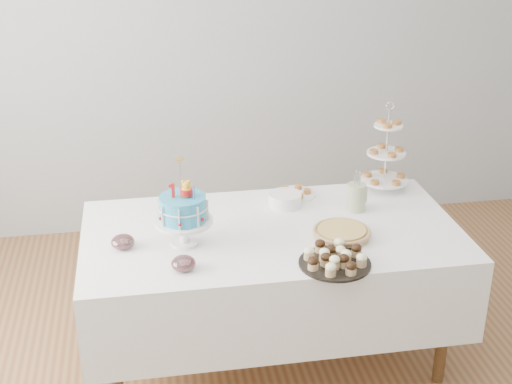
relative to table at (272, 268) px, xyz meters
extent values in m
cube|color=#9B9EA0|center=(0.00, 1.70, 0.81)|extent=(5.00, 0.04, 2.70)
cube|color=white|center=(0.00, 0.00, 0.00)|extent=(1.92, 1.02, 0.45)
cylinder|color=brown|center=(-0.82, -0.37, -0.21)|extent=(0.06, 0.06, 0.67)
cylinder|color=brown|center=(0.82, -0.37, -0.21)|extent=(0.06, 0.06, 0.67)
cylinder|color=brown|center=(-0.82, 0.37, -0.21)|extent=(0.06, 0.06, 0.67)
cylinder|color=brown|center=(0.82, 0.37, -0.21)|extent=(0.06, 0.06, 0.67)
cylinder|color=#2D97C5|center=(-0.45, -0.08, 0.42)|extent=(0.22, 0.22, 0.12)
torus|color=silver|center=(-0.45, -0.08, 0.43)|extent=(0.24, 0.24, 0.01)
cube|color=#B31513|center=(-0.49, -0.08, 0.52)|extent=(0.02, 0.02, 0.07)
cylinder|color=blue|center=(-0.40, -0.13, 0.52)|extent=(0.01, 0.01, 0.07)
cylinder|color=silver|center=(-0.46, -0.05, 0.57)|extent=(0.00, 0.00, 0.17)
cylinder|color=gold|center=(-0.46, -0.05, 0.66)|extent=(0.04, 0.04, 0.01)
cylinder|color=black|center=(0.22, -0.40, 0.23)|extent=(0.34, 0.34, 0.01)
ellipsoid|color=black|center=(0.15, -0.40, 0.28)|extent=(0.05, 0.05, 0.04)
ellipsoid|color=#FFF6C5|center=(0.29, -0.40, 0.28)|extent=(0.05, 0.05, 0.04)
cylinder|color=tan|center=(0.33, -0.14, 0.24)|extent=(0.27, 0.27, 0.03)
cylinder|color=#AE8843|center=(0.33, -0.14, 0.26)|extent=(0.24, 0.24, 0.02)
torus|color=tan|center=(0.33, -0.14, 0.26)|extent=(0.29, 0.29, 0.02)
cylinder|color=silver|center=(0.73, 0.40, 0.47)|extent=(0.01, 0.01, 0.48)
cylinder|color=white|center=(0.73, 0.40, 0.28)|extent=(0.27, 0.27, 0.01)
cylinder|color=white|center=(0.73, 0.40, 0.45)|extent=(0.22, 0.22, 0.01)
cylinder|color=white|center=(0.73, 0.40, 0.61)|extent=(0.16, 0.16, 0.01)
torus|color=silver|center=(0.73, 0.40, 0.72)|extent=(0.05, 0.01, 0.05)
cylinder|color=white|center=(0.13, 0.28, 0.26)|extent=(0.18, 0.18, 0.07)
cylinder|color=white|center=(0.21, 0.40, 0.23)|extent=(0.23, 0.23, 0.01)
ellipsoid|color=silver|center=(-0.48, -0.33, 0.26)|extent=(0.11, 0.11, 0.07)
cylinder|color=#5A070B|center=(-0.48, -0.33, 0.25)|extent=(0.08, 0.08, 0.03)
ellipsoid|color=silver|center=(-0.75, -0.07, 0.26)|extent=(0.12, 0.12, 0.07)
cylinder|color=#5A070B|center=(-0.75, -0.07, 0.26)|extent=(0.08, 0.08, 0.03)
cylinder|color=beige|center=(0.49, 0.15, 0.30)|extent=(0.10, 0.10, 0.15)
cylinder|color=beige|center=(0.54, 0.15, 0.32)|extent=(0.01, 0.01, 0.08)
camera|label=1|loc=(-0.63, -3.18, 1.87)|focal=50.00mm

